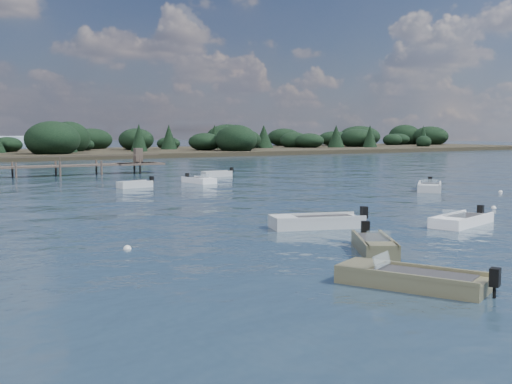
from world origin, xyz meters
TOP-DOWN VIEW (x-y plane):
  - ground at (0.00, 60.00)m, footprint 400.00×400.00m
  - dinghy_mid_white_b at (15.57, 16.76)m, footprint 4.47×4.30m
  - tender_far_white at (-2.91, 31.12)m, footprint 3.20×1.54m
  - dinghy_extra_a at (-5.17, 0.10)m, footprint 3.01×3.88m
  - dinghy_extra_b at (3.64, 32.58)m, footprint 1.75×4.04m
  - dinghy_near_olive at (-7.99, -4.63)m, footprint 3.30×4.63m
  - dinghy_mid_white_a at (3.26, 3.11)m, footprint 4.57×2.71m
  - tender_far_grey_b at (8.58, 38.45)m, footprint 3.32×1.26m
  - dinghy_mid_grey at (-3.32, 6.20)m, footprint 4.85×2.95m
  - buoy_b at (10.23, 6.67)m, footprint 0.32×0.32m
  - buoy_c at (-13.03, 5.60)m, footprint 0.32×0.32m
  - buoy_d at (18.96, 12.89)m, footprint 0.32×0.32m
  - far_headland at (25.00, 100.00)m, footprint 190.00×40.00m

SIDE VIEW (x-z plane):
  - ground at x=0.00m, z-range 0.00..0.00m
  - buoy_b at x=10.23m, z-range -0.16..0.16m
  - buoy_c at x=-13.03m, z-range -0.16..0.16m
  - buoy_d at x=18.96m, z-range -0.16..0.16m
  - dinghy_extra_b at x=3.64m, z-range -0.38..0.65m
  - dinghy_mid_white_a at x=3.26m, z-range -0.39..0.66m
  - dinghy_near_olive at x=-7.99m, z-range -0.42..0.72m
  - tender_far_white at x=-2.91m, z-range -0.39..0.69m
  - dinghy_mid_white_b at x=15.57m, z-range -0.45..0.76m
  - tender_far_grey_b at x=8.58m, z-range -0.41..0.73m
  - dinghy_extra_a at x=-5.17m, z-range -0.44..0.76m
  - dinghy_mid_grey at x=-3.32m, z-range -0.44..0.77m
  - far_headland at x=25.00m, z-range -0.94..4.86m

